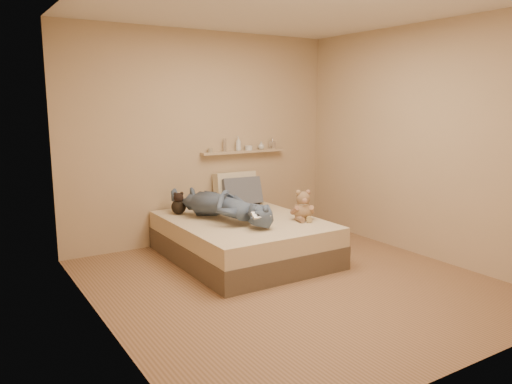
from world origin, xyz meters
TOP-DOWN VIEW (x-y plane):
  - room at (0.00, 0.00)m, footprint 3.80×3.80m
  - bed at (0.00, 0.93)m, footprint 1.50×1.90m
  - game_console at (-0.11, 0.37)m, footprint 0.20×0.09m
  - teddy_bear at (0.54, 0.53)m, footprint 0.27×0.28m
  - dark_plush at (-0.51, 1.54)m, footprint 0.17×0.17m
  - pillow_cream at (0.37, 1.76)m, footprint 0.56×0.22m
  - pillow_grey at (0.39, 1.62)m, footprint 0.52×0.30m
  - person at (-0.22, 1.03)m, footprint 0.84×1.53m
  - wall_shelf at (0.55, 1.84)m, footprint 1.20×0.12m
  - shelf_bottles at (0.65, 1.84)m, footprint 1.01×0.10m

SIDE VIEW (x-z plane):
  - bed at x=0.00m, z-range 0.00..0.45m
  - dark_plush at x=-0.51m, z-range 0.43..0.70m
  - teddy_bear at x=0.54m, z-range 0.42..0.76m
  - pillow_grey at x=0.39m, z-range 0.44..0.80m
  - game_console at x=-0.11m, z-range 0.59..0.66m
  - person at x=-0.22m, z-range 0.45..0.80m
  - pillow_cream at x=0.37m, z-range 0.44..0.86m
  - wall_shelf at x=0.55m, z-range 1.09..1.11m
  - shelf_bottles at x=0.65m, z-range 1.09..1.27m
  - room at x=0.00m, z-range -0.60..3.20m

